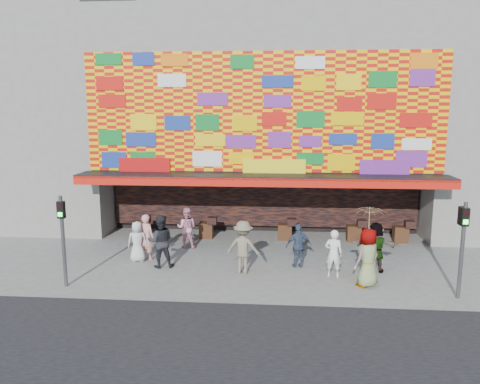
{
  "coord_description": "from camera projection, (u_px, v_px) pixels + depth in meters",
  "views": [
    {
      "loc": [
        0.63,
        -15.5,
        5.73
      ],
      "look_at": [
        -0.78,
        2.0,
        2.58
      ],
      "focal_mm": 35.0,
      "sensor_mm": 36.0,
      "label": 1
    }
  ],
  "objects": [
    {
      "name": "ground",
      "position": [
        258.0,
        275.0,
        16.26
      ],
      "size": [
        90.0,
        90.0,
        0.0
      ],
      "primitive_type": "plane",
      "color": "slate",
      "rests_on": "ground"
    },
    {
      "name": "signal_right",
      "position": [
        463.0,
        239.0,
        13.98
      ],
      "size": [
        0.22,
        0.2,
        3.0
      ],
      "color": "#59595B",
      "rests_on": "ground"
    },
    {
      "name": "ped_a",
      "position": [
        137.0,
        241.0,
        17.62
      ],
      "size": [
        0.81,
        0.57,
        1.55
      ],
      "primitive_type": "imported",
      "rotation": [
        0.0,
        0.0,
        3.25
      ],
      "color": "silver",
      "rests_on": "ground"
    },
    {
      "name": "signal_left",
      "position": [
        63.0,
        231.0,
        14.95
      ],
      "size": [
        0.22,
        0.2,
        3.0
      ],
      "color": "#59595B",
      "rests_on": "ground"
    },
    {
      "name": "ped_i",
      "position": [
        187.0,
        228.0,
        19.37
      ],
      "size": [
        0.85,
        0.68,
        1.7
      ],
      "primitive_type": "imported",
      "rotation": [
        0.0,
        0.0,
        3.1
      ],
      "color": "pink",
      "rests_on": "ground"
    },
    {
      "name": "ped_c",
      "position": [
        161.0,
        241.0,
        16.96
      ],
      "size": [
        1.08,
        0.92,
        1.94
      ],
      "primitive_type": "imported",
      "rotation": [
        0.0,
        0.0,
        3.36
      ],
      "color": "black",
      "rests_on": "ground"
    },
    {
      "name": "road_strip",
      "position": [
        244.0,
        382.0,
        9.89
      ],
      "size": [
        30.0,
        8.0,
        0.02
      ],
      "primitive_type": "cube",
      "color": "black",
      "rests_on": "ground"
    },
    {
      "name": "ped_g",
      "position": [
        368.0,
        258.0,
        15.1
      ],
      "size": [
        1.13,
        1.06,
        1.94
      ],
      "primitive_type": "imported",
      "rotation": [
        0.0,
        0.0,
        3.78
      ],
      "color": "gray",
      "rests_on": "ground"
    },
    {
      "name": "parasol",
      "position": [
        370.0,
        221.0,
        14.89
      ],
      "size": [
        1.24,
        1.26,
        1.91
      ],
      "color": "#DDB98B",
      "rests_on": "ground"
    },
    {
      "name": "ped_d",
      "position": [
        243.0,
        247.0,
        16.33
      ],
      "size": [
        1.31,
        0.88,
        1.88
      ],
      "primitive_type": "imported",
      "rotation": [
        0.0,
        0.0,
        2.98
      ],
      "color": "#7A6D59",
      "rests_on": "ground"
    },
    {
      "name": "neighbor_left",
      "position": [
        13.0,
        103.0,
        24.07
      ],
      "size": [
        11.0,
        8.0,
        12.0
      ],
      "primitive_type": "cube",
      "color": "gray",
      "rests_on": "ground"
    },
    {
      "name": "shop_building",
      "position": [
        265.0,
        118.0,
        23.36
      ],
      "size": [
        15.2,
        9.4,
        10.0
      ],
      "color": "gray",
      "rests_on": "ground"
    },
    {
      "name": "ped_b",
      "position": [
        147.0,
        237.0,
        17.81
      ],
      "size": [
        0.76,
        0.64,
        1.78
      ],
      "primitive_type": "imported",
      "rotation": [
        0.0,
        0.0,
        2.74
      ],
      "color": "#D9928C",
      "rests_on": "ground"
    },
    {
      "name": "ped_h",
      "position": [
        334.0,
        253.0,
        15.97
      ],
      "size": [
        0.67,
        0.5,
        1.67
      ],
      "primitive_type": "imported",
      "rotation": [
        0.0,
        0.0,
        2.96
      ],
      "color": "white",
      "rests_on": "ground"
    },
    {
      "name": "ped_f",
      "position": [
        375.0,
        247.0,
        16.48
      ],
      "size": [
        1.72,
        0.72,
        1.8
      ],
      "primitive_type": "imported",
      "rotation": [
        0.0,
        0.0,
        3.03
      ],
      "color": "gray",
      "rests_on": "ground"
    },
    {
      "name": "ped_e",
      "position": [
        299.0,
        246.0,
        16.96
      ],
      "size": [
        1.01,
        0.59,
        1.61
      ],
      "primitive_type": "imported",
      "rotation": [
        0.0,
        0.0,
        3.36
      ],
      "color": "#394863",
      "rests_on": "ground"
    }
  ]
}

